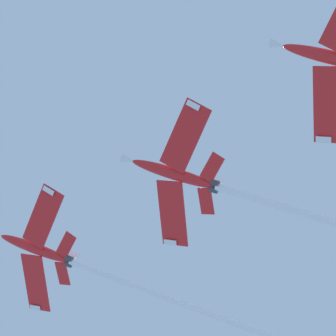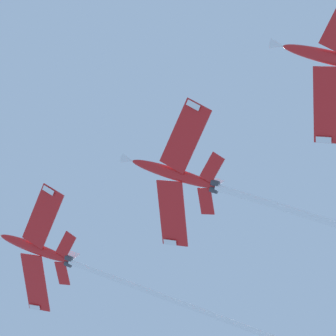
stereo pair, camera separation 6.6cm
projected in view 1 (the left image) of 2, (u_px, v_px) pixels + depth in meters
jet_lead at (72, 262)px, 109.76m from camera, size 37.33×25.14×20.26m
jet_second at (228, 190)px, 96.28m from camera, size 36.75×25.08×20.47m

